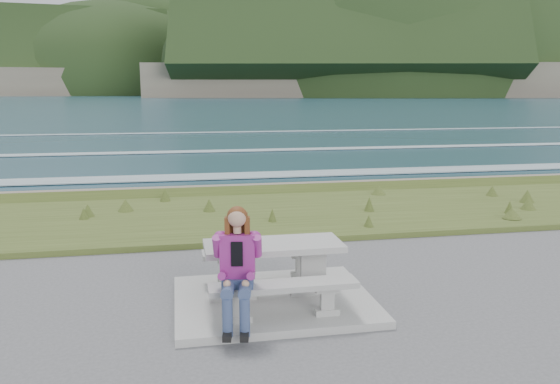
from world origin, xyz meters
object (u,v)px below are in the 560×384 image
(bench_landward, at_px, (284,291))
(seated_woman, at_px, (237,284))
(picnic_table, at_px, (273,255))
(bench_seaward, at_px, (265,256))

(bench_landward, xyz_separation_m, seated_woman, (-0.57, -0.13, 0.17))
(picnic_table, xyz_separation_m, bench_seaward, (0.00, 0.70, -0.23))
(seated_woman, bearing_deg, bench_seaward, 79.77)
(bench_seaward, bearing_deg, picnic_table, -90.00)
(seated_woman, bearing_deg, bench_landward, 23.26)
(picnic_table, relative_size, bench_seaward, 1.00)
(bench_seaward, bearing_deg, bench_landward, -90.00)
(picnic_table, height_order, seated_woman, seated_woman)
(bench_landward, bearing_deg, picnic_table, 90.00)
(bench_landward, height_order, seated_woman, seated_woman)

